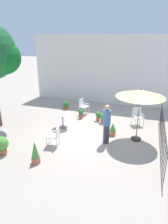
{
  "coord_description": "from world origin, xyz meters",
  "views": [
    {
      "loc": [
        2.68,
        -8.34,
        4.44
      ],
      "look_at": [
        0.0,
        0.04,
        1.07
      ],
      "focal_mm": 32.97,
      "sensor_mm": 36.0,
      "label": 1
    }
  ],
  "objects_px": {
    "potted_plant_0": "(35,153)",
    "potted_plant_4": "(66,105)",
    "potted_plant_5": "(1,145)",
    "cafe_table_0": "(63,118)",
    "patio_umbrella_0": "(141,94)",
    "potted_plant_6": "(113,129)",
    "potted_plant_3": "(104,117)",
    "standing_person": "(107,124)",
    "patio_chair_1": "(83,105)",
    "patio_chair_0": "(137,115)",
    "potted_plant_1": "(98,115)",
    "patio_chair_2": "(55,135)",
    "potted_plant_2": "(81,113)"
  },
  "relations": [
    {
      "from": "patio_chair_0",
      "to": "potted_plant_0",
      "type": "distance_m",
      "value": 5.62
    },
    {
      "from": "patio_chair_0",
      "to": "potted_plant_6",
      "type": "bearing_deg",
      "value": -122.17
    },
    {
      "from": "patio_chair_1",
      "to": "potted_plant_4",
      "type": "relative_size",
      "value": 1.77
    },
    {
      "from": "patio_chair_0",
      "to": "potted_plant_3",
      "type": "bearing_deg",
      "value": -169.83
    },
    {
      "from": "patio_umbrella_0",
      "to": "potted_plant_4",
      "type": "distance_m",
      "value": 5.55
    },
    {
      "from": "patio_umbrella_0",
      "to": "potted_plant_0",
      "type": "height_order",
      "value": "patio_umbrella_0"
    },
    {
      "from": "potted_plant_0",
      "to": "potted_plant_5",
      "type": "bearing_deg",
      "value": 174.81
    },
    {
      "from": "potted_plant_4",
      "to": "potted_plant_6",
      "type": "distance_m",
      "value": 4.28
    },
    {
      "from": "patio_chair_2",
      "to": "potted_plant_4",
      "type": "bearing_deg",
      "value": 106.59
    },
    {
      "from": "potted_plant_3",
      "to": "potted_plant_4",
      "type": "xyz_separation_m",
      "value": [
        -2.69,
        1.33,
        -0.03
      ]
    },
    {
      "from": "patio_chair_1",
      "to": "patio_chair_2",
      "type": "distance_m",
      "value": 3.89
    },
    {
      "from": "patio_umbrella_0",
      "to": "potted_plant_5",
      "type": "bearing_deg",
      "value": -150.66
    },
    {
      "from": "patio_chair_0",
      "to": "potted_plant_1",
      "type": "xyz_separation_m",
      "value": [
        -2.04,
        -0.11,
        -0.22
      ]
    },
    {
      "from": "cafe_table_0",
      "to": "potted_plant_0",
      "type": "distance_m",
      "value": 3.14
    },
    {
      "from": "potted_plant_1",
      "to": "potted_plant_4",
      "type": "distance_m",
      "value": 2.61
    },
    {
      "from": "patio_chair_0",
      "to": "potted_plant_1",
      "type": "height_order",
      "value": "patio_chair_0"
    },
    {
      "from": "potted_plant_0",
      "to": "potted_plant_4",
      "type": "relative_size",
      "value": 1.73
    },
    {
      "from": "potted_plant_3",
      "to": "potted_plant_5",
      "type": "relative_size",
      "value": 0.77
    },
    {
      "from": "potted_plant_4",
      "to": "potted_plant_6",
      "type": "height_order",
      "value": "potted_plant_6"
    },
    {
      "from": "potted_plant_0",
      "to": "patio_chair_0",
      "type": "bearing_deg",
      "value": 54.63
    },
    {
      "from": "cafe_table_0",
      "to": "potted_plant_3",
      "type": "bearing_deg",
      "value": 32.28
    },
    {
      "from": "cafe_table_0",
      "to": "potted_plant_5",
      "type": "xyz_separation_m",
      "value": [
        -1.31,
        -2.98,
        -0.12
      ]
    },
    {
      "from": "potted_plant_1",
      "to": "potted_plant_5",
      "type": "bearing_deg",
      "value": -122.87
    },
    {
      "from": "potted_plant_4",
      "to": "standing_person",
      "type": "height_order",
      "value": "standing_person"
    },
    {
      "from": "cafe_table_0",
      "to": "potted_plant_0",
      "type": "relative_size",
      "value": 0.87
    },
    {
      "from": "potted_plant_1",
      "to": "potted_plant_4",
      "type": "relative_size",
      "value": 1.03
    },
    {
      "from": "patio_chair_1",
      "to": "standing_person",
      "type": "distance_m",
      "value": 3.62
    },
    {
      "from": "patio_umbrella_0",
      "to": "potted_plant_6",
      "type": "bearing_deg",
      "value": 174.64
    },
    {
      "from": "patio_umbrella_0",
      "to": "potted_plant_5",
      "type": "relative_size",
      "value": 3.25
    },
    {
      "from": "potted_plant_5",
      "to": "patio_chair_1",
      "type": "bearing_deg",
      "value": 71.55
    },
    {
      "from": "patio_chair_1",
      "to": "potted_plant_5",
      "type": "xyz_separation_m",
      "value": [
        -1.7,
        -5.08,
        -0.14
      ]
    },
    {
      "from": "potted_plant_2",
      "to": "potted_plant_5",
      "type": "relative_size",
      "value": 0.71
    },
    {
      "from": "patio_chair_2",
      "to": "potted_plant_2",
      "type": "height_order",
      "value": "patio_chair_2"
    },
    {
      "from": "potted_plant_2",
      "to": "potted_plant_1",
      "type": "bearing_deg",
      "value": -4.34
    },
    {
      "from": "patio_umbrella_0",
      "to": "potted_plant_3",
      "type": "height_order",
      "value": "patio_umbrella_0"
    },
    {
      "from": "patio_chair_0",
      "to": "potted_plant_5",
      "type": "xyz_separation_m",
      "value": [
        -4.84,
        -4.44,
        -0.13
      ]
    },
    {
      "from": "cafe_table_0",
      "to": "standing_person",
      "type": "distance_m",
      "value": 2.58
    },
    {
      "from": "patio_chair_1",
      "to": "potted_plant_0",
      "type": "height_order",
      "value": "patio_chair_1"
    },
    {
      "from": "patio_umbrella_0",
      "to": "potted_plant_6",
      "type": "xyz_separation_m",
      "value": [
        -1.08,
        0.1,
        -1.79
      ]
    },
    {
      "from": "potted_plant_3",
      "to": "patio_chair_1",
      "type": "bearing_deg",
      "value": 146.76
    },
    {
      "from": "potted_plant_5",
      "to": "cafe_table_0",
      "type": "bearing_deg",
      "value": 66.23
    },
    {
      "from": "patio_chair_1",
      "to": "patio_chair_2",
      "type": "height_order",
      "value": "patio_chair_1"
    },
    {
      "from": "potted_plant_6",
      "to": "standing_person",
      "type": "height_order",
      "value": "standing_person"
    },
    {
      "from": "patio_chair_1",
      "to": "cafe_table_0",
      "type": "bearing_deg",
      "value": -100.33
    },
    {
      "from": "potted_plant_5",
      "to": "standing_person",
      "type": "distance_m",
      "value": 4.29
    },
    {
      "from": "cafe_table_0",
      "to": "potted_plant_2",
      "type": "xyz_separation_m",
      "value": [
        0.47,
        1.42,
        -0.23
      ]
    },
    {
      "from": "patio_umbrella_0",
      "to": "potted_plant_0",
      "type": "bearing_deg",
      "value": -138.96
    },
    {
      "from": "patio_chair_1",
      "to": "standing_person",
      "type": "height_order",
      "value": "standing_person"
    },
    {
      "from": "patio_chair_2",
      "to": "potted_plant_5",
      "type": "relative_size",
      "value": 1.2
    },
    {
      "from": "potted_plant_3",
      "to": "potted_plant_6",
      "type": "bearing_deg",
      "value": -60.7
    }
  ]
}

